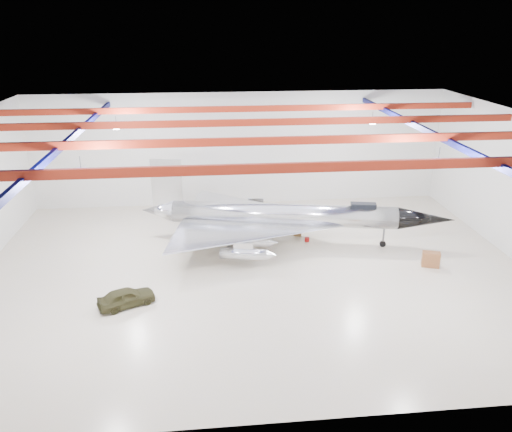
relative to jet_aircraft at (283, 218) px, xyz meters
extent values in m
plane|color=beige|center=(-2.73, -4.68, -2.27)|extent=(40.00, 40.00, 0.00)
plane|color=silver|center=(-2.73, 10.32, 3.23)|extent=(40.00, 0.00, 40.00)
plane|color=#0A0F38|center=(-2.73, -4.68, 8.73)|extent=(40.00, 40.00, 0.00)
cube|color=maroon|center=(-2.73, -13.68, 8.13)|extent=(39.50, 0.25, 0.50)
cube|color=maroon|center=(-2.73, -7.68, 8.13)|extent=(39.50, 0.25, 0.50)
cube|color=maroon|center=(-2.73, -1.68, 8.13)|extent=(39.50, 0.25, 0.50)
cube|color=maroon|center=(-2.73, 4.32, 8.13)|extent=(39.50, 0.25, 0.50)
cube|color=#0D0F50|center=(-14.73, -4.68, 7.83)|extent=(0.25, 29.50, 0.40)
cube|color=#0D0F50|center=(9.27, -4.68, 7.83)|extent=(0.25, 29.50, 0.40)
cube|color=silver|center=(-12.73, -10.68, 7.43)|extent=(0.55, 0.55, 0.25)
cube|color=silver|center=(7.27, -10.68, 7.43)|extent=(0.55, 0.55, 0.25)
cube|color=silver|center=(-12.73, 1.32, 7.43)|extent=(0.55, 0.55, 0.25)
cube|color=silver|center=(7.27, 1.32, 7.43)|extent=(0.55, 0.55, 0.25)
cylinder|color=silver|center=(0.05, -0.01, 0.26)|extent=(18.13, 5.21, 1.81)
cone|color=black|center=(11.17, -2.16, 0.26)|extent=(4.79, 2.64, 1.81)
cone|color=silver|center=(-10.18, 1.96, 0.26)|extent=(3.01, 2.29, 1.81)
cube|color=silver|center=(-9.29, 1.79, 2.62)|extent=(2.51, 0.59, 4.08)
cube|color=black|center=(6.28, -1.21, 1.21)|extent=(2.09, 1.09, 0.45)
cylinder|color=silver|center=(-3.56, -4.39, -1.00)|extent=(3.53, 1.45, 0.82)
cylinder|color=silver|center=(-3.13, -2.16, -1.00)|extent=(3.53, 1.45, 0.82)
cylinder|color=silver|center=(-2.10, 3.17, -1.00)|extent=(3.53, 1.45, 0.82)
cylinder|color=silver|center=(-1.67, 5.40, -1.00)|extent=(3.53, 1.45, 0.82)
cylinder|color=#59595B|center=(8.05, -1.55, -1.46)|extent=(0.16, 0.16, 1.63)
cylinder|color=black|center=(8.05, -1.55, -2.02)|extent=(0.54, 0.29, 0.51)
cylinder|color=#59595B|center=(-3.94, -1.55, -1.46)|extent=(0.16, 0.16, 1.63)
cylinder|color=black|center=(-3.94, -1.55, -2.02)|extent=(0.54, 0.29, 0.51)
cylinder|color=#59595B|center=(-3.08, 2.90, -1.46)|extent=(0.16, 0.16, 1.63)
cylinder|color=black|center=(-3.08, 2.90, -2.02)|extent=(0.54, 0.29, 0.51)
imported|color=#37351B|center=(-11.47, -8.65, -1.65)|extent=(3.91, 2.85, 1.24)
cube|color=brown|center=(10.41, -5.33, -1.69)|extent=(1.41, 1.02, 1.17)
cube|color=olive|center=(-8.36, -0.80, -2.08)|extent=(0.66, 0.59, 0.38)
cube|color=#9E0F10|center=(-2.01, 4.21, -2.11)|extent=(0.52, 0.45, 0.32)
cylinder|color=#59595B|center=(-4.41, -1.19, -2.07)|extent=(0.46, 0.46, 0.41)
cube|color=olive|center=(1.57, 1.50, -2.04)|extent=(0.79, 0.69, 0.47)
cube|color=#59595B|center=(-7.74, 1.04, -2.13)|extent=(0.49, 0.44, 0.29)
cylinder|color=#9E0F10|center=(2.13, 0.12, -2.10)|extent=(0.50, 0.50, 0.35)
cube|color=olive|center=(-4.01, 2.28, -2.07)|extent=(0.71, 0.65, 0.40)
cylinder|color=#59595B|center=(0.17, 5.31, -2.10)|extent=(0.44, 0.44, 0.34)
camera|label=1|loc=(-6.00, -37.32, 14.93)|focal=35.00mm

